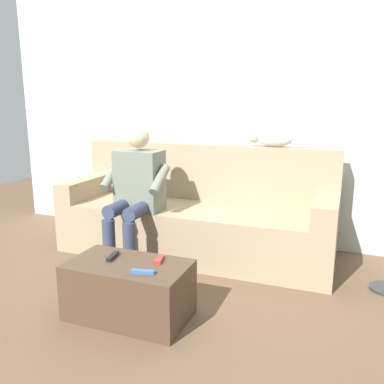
{
  "coord_description": "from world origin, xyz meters",
  "views": [
    {
      "loc": [
        -1.21,
        3.09,
        1.33
      ],
      "look_at": [
        0.0,
        -0.03,
        0.57
      ],
      "focal_mm": 38.08,
      "sensor_mm": 36.0,
      "label": 1
    }
  ],
  "objects_px": {
    "person_solo_seated": "(136,188)",
    "cat_on_backrest": "(270,138)",
    "remote_black": "(113,256)",
    "remote_blue": "(143,272)",
    "remote_red": "(159,260)",
    "couch": "(196,218)",
    "coffee_table": "(129,290)"
  },
  "relations": [
    {
      "from": "remote_red",
      "to": "cat_on_backrest",
      "type": "bearing_deg",
      "value": -30.43
    },
    {
      "from": "coffee_table",
      "to": "person_solo_seated",
      "type": "distance_m",
      "value": 1.01
    },
    {
      "from": "couch",
      "to": "remote_blue",
      "type": "height_order",
      "value": "couch"
    },
    {
      "from": "cat_on_backrest",
      "to": "coffee_table",
      "type": "bearing_deg",
      "value": 68.2
    },
    {
      "from": "person_solo_seated",
      "to": "remote_black",
      "type": "bearing_deg",
      "value": 107.94
    },
    {
      "from": "coffee_table",
      "to": "cat_on_backrest",
      "type": "height_order",
      "value": "cat_on_backrest"
    },
    {
      "from": "cat_on_backrest",
      "to": "remote_black",
      "type": "distance_m",
      "value": 1.7
    },
    {
      "from": "couch",
      "to": "remote_black",
      "type": "bearing_deg",
      "value": 83.49
    },
    {
      "from": "couch",
      "to": "remote_red",
      "type": "relative_size",
      "value": 20.81
    },
    {
      "from": "person_solo_seated",
      "to": "remote_red",
      "type": "height_order",
      "value": "person_solo_seated"
    },
    {
      "from": "coffee_table",
      "to": "person_solo_seated",
      "type": "xyz_separation_m",
      "value": [
        0.38,
        -0.81,
        0.46
      ]
    },
    {
      "from": "couch",
      "to": "cat_on_backrest",
      "type": "bearing_deg",
      "value": -156.78
    },
    {
      "from": "coffee_table",
      "to": "remote_red",
      "type": "bearing_deg",
      "value": -150.01
    },
    {
      "from": "cat_on_backrest",
      "to": "remote_blue",
      "type": "bearing_deg",
      "value": 74.81
    },
    {
      "from": "remote_black",
      "to": "remote_blue",
      "type": "height_order",
      "value": "remote_black"
    },
    {
      "from": "remote_blue",
      "to": "remote_black",
      "type": "bearing_deg",
      "value": 141.93
    },
    {
      "from": "person_solo_seated",
      "to": "cat_on_backrest",
      "type": "relative_size",
      "value": 2.1
    },
    {
      "from": "couch",
      "to": "person_solo_seated",
      "type": "distance_m",
      "value": 0.63
    },
    {
      "from": "cat_on_backrest",
      "to": "person_solo_seated",
      "type": "bearing_deg",
      "value": 33.33
    },
    {
      "from": "cat_on_backrest",
      "to": "remote_black",
      "type": "height_order",
      "value": "cat_on_backrest"
    },
    {
      "from": "coffee_table",
      "to": "remote_black",
      "type": "relative_size",
      "value": 5.41
    },
    {
      "from": "person_solo_seated",
      "to": "remote_black",
      "type": "xyz_separation_m",
      "value": [
        -0.25,
        0.77,
        -0.27
      ]
    },
    {
      "from": "remote_black",
      "to": "cat_on_backrest",
      "type": "bearing_deg",
      "value": -35.31
    },
    {
      "from": "coffee_table",
      "to": "cat_on_backrest",
      "type": "xyz_separation_m",
      "value": [
        -0.58,
        -1.44,
        0.84
      ]
    },
    {
      "from": "cat_on_backrest",
      "to": "remote_red",
      "type": "xyz_separation_m",
      "value": [
        0.41,
        1.34,
        -0.65
      ]
    },
    {
      "from": "remote_red",
      "to": "remote_blue",
      "type": "distance_m",
      "value": 0.2
    },
    {
      "from": "cat_on_backrest",
      "to": "remote_blue",
      "type": "distance_m",
      "value": 1.72
    },
    {
      "from": "person_solo_seated",
      "to": "remote_blue",
      "type": "bearing_deg",
      "value": 120.57
    },
    {
      "from": "remote_blue",
      "to": "remote_red",
      "type": "bearing_deg",
      "value": 75.59
    },
    {
      "from": "coffee_table",
      "to": "couch",
      "type": "bearing_deg",
      "value": -90.0
    },
    {
      "from": "person_solo_seated",
      "to": "remote_red",
      "type": "distance_m",
      "value": 0.94
    },
    {
      "from": "remote_red",
      "to": "couch",
      "type": "bearing_deg",
      "value": -4.89
    }
  ]
}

